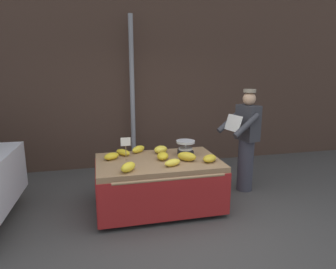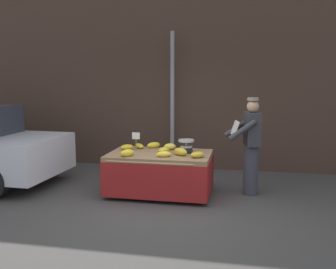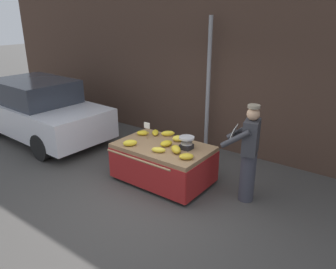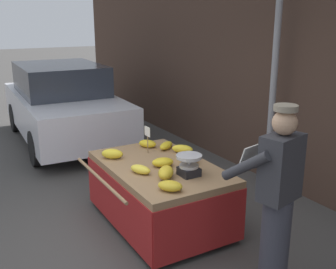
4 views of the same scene
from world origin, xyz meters
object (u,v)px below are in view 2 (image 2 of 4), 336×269
object	(u,v)px
weighing_scale	(186,146)
banana_bunch_0	(127,153)
price_sign	(136,138)
banana_bunch_3	(164,154)
vendor_person	(251,146)
banana_cart	(160,164)
street_pole	(172,102)
banana_bunch_1	(197,155)
banana_bunch_8	(154,145)
banana_bunch_6	(164,150)
banana_bunch_5	(127,147)
banana_bunch_7	(181,152)
banana_bunch_4	(139,146)
banana_bunch_2	(170,147)

from	to	relation	value
weighing_scale	banana_bunch_0	distance (m)	1.06
weighing_scale	price_sign	distance (m)	0.91
banana_bunch_3	vendor_person	world-z (taller)	vendor_person
banana_cart	banana_bunch_3	bearing A→B (deg)	-66.36
street_pole	banana_cart	size ratio (longest dim) A/B	1.69
banana_bunch_1	banana_bunch_8	xyz separation A→B (m)	(-0.92, 0.71, 0.00)
weighing_scale	price_sign	size ratio (longest dim) A/B	0.82
banana_bunch_3	vendor_person	size ratio (longest dim) A/B	0.15
banana_bunch_6	banana_bunch_1	bearing A→B (deg)	-22.89
banana_bunch_3	vendor_person	bearing A→B (deg)	23.85
street_pole	banana_cart	xyz separation A→B (m)	(0.13, -1.84, -0.97)
banana_bunch_5	vendor_person	distance (m)	2.22
weighing_scale	street_pole	bearing A→B (deg)	108.67
banana_bunch_7	banana_bunch_5	bearing A→B (deg)	163.26
banana_bunch_4	banana_bunch_5	distance (m)	0.26
weighing_scale	banana_bunch_3	size ratio (longest dim) A/B	1.09
banana_bunch_7	vendor_person	bearing A→B (deg)	21.22
banana_cart	banana_bunch_8	bearing A→B (deg)	116.26
banana_cart	banana_bunch_2	size ratio (longest dim) A/B	8.10
weighing_scale	vendor_person	bearing A→B (deg)	10.14
banana_bunch_5	banana_bunch_1	bearing A→B (deg)	-17.95
banana_bunch_0	banana_bunch_1	bearing A→B (deg)	6.56
banana_cart	weighing_scale	xyz separation A→B (m)	(0.45, 0.12, 0.32)
price_sign	banana_bunch_3	bearing A→B (deg)	-33.40
weighing_scale	banana_bunch_5	distance (m)	1.11
banana_bunch_1	banana_bunch_3	xyz separation A→B (m)	(-0.56, -0.05, -0.00)
price_sign	banana_bunch_6	world-z (taller)	price_sign
banana_bunch_1	banana_bunch_4	xyz separation A→B (m)	(-1.17, 0.62, -0.01)
price_sign	banana_bunch_5	size ratio (longest dim) A/B	1.41
banana_bunch_6	vendor_person	world-z (taller)	vendor_person
street_pole	banana_cart	world-z (taller)	street_pole
banana_cart	price_sign	bearing A→B (deg)	169.99
banana_bunch_6	banana_bunch_2	bearing A→B (deg)	82.97
banana_bunch_4	vendor_person	xyz separation A→B (m)	(2.03, -0.04, 0.08)
banana_bunch_6	banana_bunch_7	bearing A→B (deg)	-23.71
banana_bunch_0	banana_bunch_5	xyz separation A→B (m)	(-0.18, 0.57, -0.01)
banana_bunch_1	banana_bunch_8	world-z (taller)	banana_bunch_8
banana_cart	street_pole	bearing A→B (deg)	94.18
banana_bunch_0	banana_bunch_2	size ratio (longest dim) A/B	1.20
street_pole	weighing_scale	xyz separation A→B (m)	(0.58, -1.72, -0.65)
banana_bunch_0	banana_bunch_3	bearing A→B (deg)	7.58
banana_bunch_5	vendor_person	xyz separation A→B (m)	(2.21, 0.14, 0.08)
banana_cart	banana_bunch_2	world-z (taller)	banana_bunch_2
banana_bunch_7	banana_bunch_8	xyz separation A→B (m)	(-0.61, 0.59, -0.01)
banana_bunch_3	banana_cart	bearing A→B (deg)	113.64
street_pole	banana_bunch_1	world-z (taller)	street_pole
banana_cart	banana_bunch_1	bearing A→B (deg)	-20.27
street_pole	banana_bunch_6	bearing A→B (deg)	-83.65
banana_cart	banana_bunch_7	distance (m)	0.49
weighing_scale	banana_bunch_0	world-z (taller)	weighing_scale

